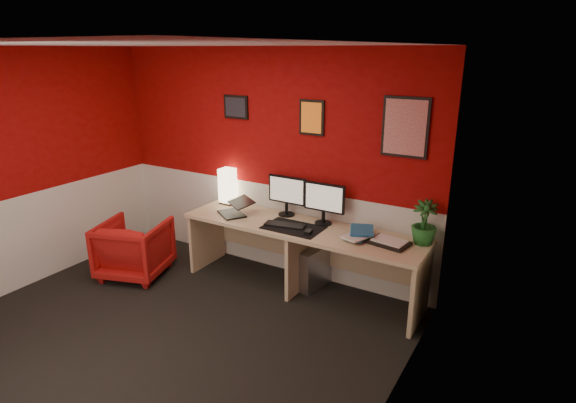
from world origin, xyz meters
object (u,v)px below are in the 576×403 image
(laptop, at_px, (231,205))
(armchair, at_px, (134,248))
(pc_tower, at_px, (313,267))
(desk, at_px, (301,259))
(shoji_lamp, at_px, (228,187))
(monitor_right, at_px, (324,197))
(potted_plant, at_px, (424,223))
(monitor_left, at_px, (287,190))
(zen_tray, at_px, (389,243))

(laptop, relative_size, armchair, 0.46)
(laptop, relative_size, pc_tower, 0.73)
(pc_tower, bearing_deg, laptop, -156.68)
(desk, height_order, laptop, laptop)
(shoji_lamp, relative_size, monitor_right, 0.69)
(monitor_right, bearing_deg, shoji_lamp, 177.90)
(laptop, height_order, potted_plant, potted_plant)
(monitor_left, height_order, potted_plant, monitor_left)
(potted_plant, distance_m, pc_tower, 1.33)
(laptop, bearing_deg, desk, 37.97)
(monitor_left, bearing_deg, potted_plant, -1.05)
(shoji_lamp, bearing_deg, zen_tray, -5.94)
(laptop, bearing_deg, armchair, -117.32)
(laptop, distance_m, potted_plant, 2.05)
(shoji_lamp, relative_size, pc_tower, 0.89)
(monitor_left, bearing_deg, shoji_lamp, 179.51)
(potted_plant, bearing_deg, zen_tray, -145.59)
(desk, relative_size, pc_tower, 5.78)
(desk, xyz_separation_m, armchair, (-1.80, -0.64, -0.04))
(laptop, height_order, monitor_right, monitor_right)
(desk, distance_m, monitor_left, 0.76)
(shoji_lamp, relative_size, zen_tray, 1.14)
(laptop, relative_size, monitor_left, 0.57)
(pc_tower, bearing_deg, armchair, -147.96)
(laptop, bearing_deg, pc_tower, 46.70)
(pc_tower, xyz_separation_m, armchair, (-1.88, -0.79, 0.10))
(desk, distance_m, shoji_lamp, 1.27)
(laptop, distance_m, zen_tray, 1.77)
(zen_tray, bearing_deg, pc_tower, 171.15)
(desk, distance_m, pc_tower, 0.22)
(shoji_lamp, bearing_deg, monitor_right, -2.10)
(desk, xyz_separation_m, pc_tower, (0.08, 0.15, -0.14))
(potted_plant, bearing_deg, laptop, -172.38)
(shoji_lamp, xyz_separation_m, monitor_left, (0.81, -0.01, 0.09))
(desk, relative_size, laptop, 7.88)
(pc_tower, relative_size, armchair, 0.63)
(shoji_lamp, distance_m, potted_plant, 2.31)
(zen_tray, xyz_separation_m, pc_tower, (-0.86, 0.13, -0.52))
(zen_tray, distance_m, armchair, 2.84)
(monitor_left, relative_size, potted_plant, 1.39)
(desk, relative_size, potted_plant, 6.25)
(zen_tray, bearing_deg, potted_plant, 34.41)
(armchair, bearing_deg, shoji_lamp, -146.59)
(laptop, relative_size, zen_tray, 0.94)
(armchair, bearing_deg, monitor_left, -168.25)
(zen_tray, distance_m, pc_tower, 1.01)
(monitor_right, xyz_separation_m, armchair, (-1.96, -0.82, -0.70))
(shoji_lamp, height_order, laptop, shoji_lamp)
(desk, distance_m, armchair, 1.91)
(desk, bearing_deg, monitor_left, 143.79)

